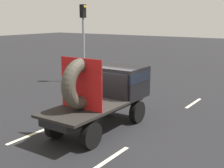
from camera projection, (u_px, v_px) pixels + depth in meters
name	position (u px, v px, depth m)	size (l,w,h in m)	color
ground_plane	(102.00, 129.00, 12.58)	(120.00, 120.00, 0.00)	black
flatbed_truck	(108.00, 89.00, 12.67)	(2.02, 5.19, 3.09)	black
traffic_light	(83.00, 32.00, 21.14)	(0.42, 0.36, 5.40)	gray
lane_dash_left_near	(30.00, 135.00, 11.89)	(2.25, 0.16, 0.01)	beige
lane_dash_left_far	(134.00, 93.00, 18.42)	(2.94, 0.16, 0.01)	beige
lane_dash_right_near	(110.00, 158.00, 9.92)	(2.10, 0.16, 0.01)	beige
lane_dash_right_far	(193.00, 103.00, 16.33)	(2.21, 0.16, 0.01)	beige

